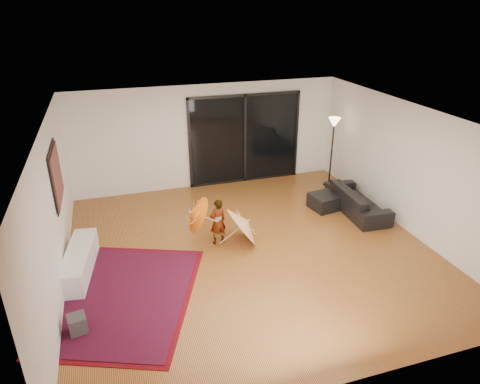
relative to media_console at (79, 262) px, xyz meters
name	(u,v)px	position (x,y,z in m)	size (l,w,h in m)	color
floor	(251,249)	(3.25, -0.19, -0.23)	(7.00, 7.00, 0.00)	#A96D2E
ceiling	(252,118)	(3.25, -0.19, 2.47)	(7.00, 7.00, 0.00)	white
wall_back	(208,136)	(3.25, 3.31, 1.12)	(7.00, 7.00, 0.00)	silver
wall_front	(348,303)	(3.25, -3.69, 1.12)	(7.00, 7.00, 0.00)	silver
wall_left	(53,214)	(-0.25, -0.19, 1.12)	(7.00, 7.00, 0.00)	silver
wall_right	(408,168)	(6.75, -0.19, 1.12)	(7.00, 7.00, 0.00)	silver
sliding_door	(245,139)	(4.25, 3.28, 0.97)	(3.06, 0.07, 2.40)	black
painting	(56,175)	(-0.21, 0.81, 1.42)	(0.04, 1.28, 1.08)	black
media_console	(79,262)	(0.00, 0.00, 0.00)	(0.42, 1.68, 0.47)	white
speaker	(78,324)	(0.00, -1.63, -0.08)	(0.26, 0.26, 0.30)	#424244
persian_rug	(126,297)	(0.75, -0.99, -0.22)	(3.14, 3.61, 0.02)	#5C0710
sofa	(358,200)	(6.20, 0.67, 0.05)	(1.94, 0.76, 0.57)	black
ottoman	(324,202)	(5.54, 1.04, -0.06)	(0.62, 0.62, 0.35)	black
floor_lamp	(333,133)	(6.35, 2.32, 1.23)	(0.32, 0.32, 1.85)	black
child	(218,222)	(2.69, 0.27, 0.26)	(0.36, 0.23, 0.98)	#999999
parasol_orange	(191,216)	(2.14, 0.22, 0.50)	(0.51, 0.74, 0.83)	#E45F0C
parasol_white	(248,220)	(3.29, 0.12, 0.27)	(0.69, 0.93, 0.97)	silver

